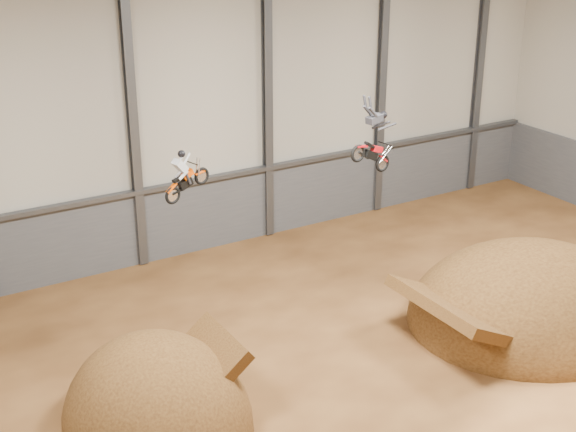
% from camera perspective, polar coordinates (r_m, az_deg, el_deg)
% --- Properties ---
extents(floor, '(40.00, 40.00, 0.00)m').
position_cam_1_polar(floor, '(27.78, 7.99, -13.13)').
color(floor, '#4D2D14').
rests_on(floor, ground).
extents(back_wall, '(40.00, 0.10, 14.00)m').
position_cam_1_polar(back_wall, '(36.67, -6.22, 7.83)').
color(back_wall, '#BBB5A5').
rests_on(back_wall, ground).
extents(lower_band_back, '(39.80, 0.18, 3.50)m').
position_cam_1_polar(lower_band_back, '(38.20, -5.83, 0.14)').
color(lower_band_back, '#515358').
rests_on(lower_band_back, ground).
extents(steel_rail, '(39.80, 0.35, 0.20)m').
position_cam_1_polar(steel_rail, '(37.44, -5.84, 2.62)').
color(steel_rail, '#47494F').
rests_on(steel_rail, lower_band_back).
extents(steel_column_2, '(0.40, 0.36, 13.90)m').
position_cam_1_polar(steel_column_2, '(35.28, -11.02, 6.99)').
color(steel_column_2, '#47494F').
rests_on(steel_column_2, ground).
extents(steel_column_3, '(0.40, 0.36, 13.90)m').
position_cam_1_polar(steel_column_3, '(37.97, -1.48, 8.44)').
color(steel_column_3, '#47494F').
rests_on(steel_column_3, ground).
extents(steel_column_4, '(0.40, 0.36, 13.90)m').
position_cam_1_polar(steel_column_4, '(41.56, 6.66, 9.48)').
color(steel_column_4, '#47494F').
rests_on(steel_column_4, ground).
extents(steel_column_5, '(0.40, 0.36, 13.90)m').
position_cam_1_polar(steel_column_5, '(45.85, 13.43, 10.21)').
color(steel_column_5, '#47494F').
rests_on(steel_column_5, ground).
extents(takeoff_ramp, '(5.96, 6.88, 5.96)m').
position_cam_1_polar(takeoff_ramp, '(26.96, -9.21, -14.45)').
color(takeoff_ramp, '#3C230F').
rests_on(takeoff_ramp, ground).
extents(landing_ramp, '(10.18, 9.00, 5.87)m').
position_cam_1_polar(landing_ramp, '(33.93, 16.69, -6.96)').
color(landing_ramp, '#3C230F').
rests_on(landing_ramp, ground).
extents(fmx_rider_a, '(2.43, 1.29, 2.20)m').
position_cam_1_polar(fmx_rider_a, '(27.18, -7.08, 3.35)').
color(fmx_rider_a, '#E74902').
extents(fmx_rider_b, '(3.58, 1.24, 3.32)m').
position_cam_1_polar(fmx_rider_b, '(29.27, 5.74, 5.69)').
color(fmx_rider_b, red).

